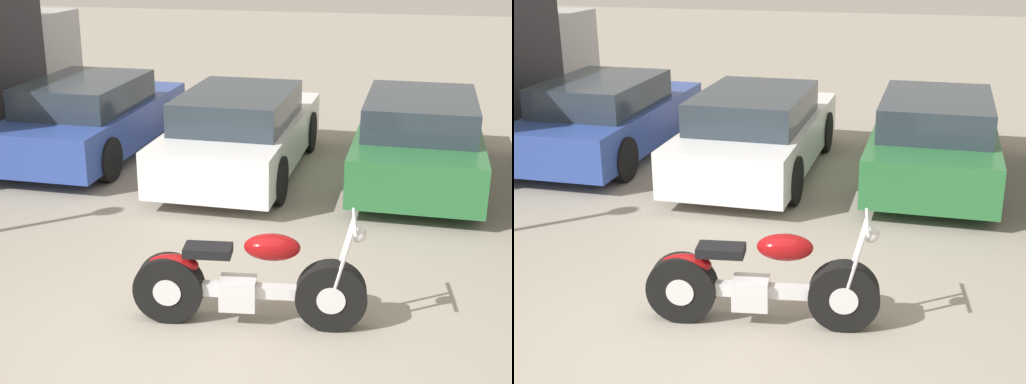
{
  "view_description": "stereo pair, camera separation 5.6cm",
  "coord_description": "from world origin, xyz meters",
  "views": [
    {
      "loc": [
        1.77,
        -5.24,
        3.46
      ],
      "look_at": [
        0.1,
        1.83,
        0.85
      ],
      "focal_mm": 50.0,
      "sensor_mm": 36.0,
      "label": 1
    },
    {
      "loc": [
        1.82,
        -5.23,
        3.46
      ],
      "look_at": [
        0.1,
        1.83,
        0.85
      ],
      "focal_mm": 50.0,
      "sensor_mm": 36.0,
      "label": 2
    }
  ],
  "objects": [
    {
      "name": "motorcycle",
      "position": [
        0.32,
        0.53,
        0.42
      ],
      "size": [
        2.19,
        0.67,
        1.09
      ],
      "color": "black",
      "rests_on": "ground_plane"
    },
    {
      "name": "ground_plane",
      "position": [
        0.0,
        0.0,
        0.0
      ],
      "size": [
        60.0,
        60.0,
        0.0
      ],
      "primitive_type": "plane",
      "color": "gray"
    },
    {
      "name": "parked_car_green",
      "position": [
        1.78,
        5.29,
        0.64
      ],
      "size": [
        1.83,
        4.25,
        1.31
      ],
      "color": "#286B38",
      "rests_on": "ground_plane"
    },
    {
      "name": "parked_car_blue",
      "position": [
        -3.52,
        5.37,
        0.64
      ],
      "size": [
        1.83,
        4.25,
        1.31
      ],
      "color": "#2D479E",
      "rests_on": "ground_plane"
    },
    {
      "name": "parked_car_white",
      "position": [
        -0.87,
        5.01,
        0.64
      ],
      "size": [
        1.83,
        4.25,
        1.31
      ],
      "color": "white",
      "rests_on": "ground_plane"
    }
  ]
}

